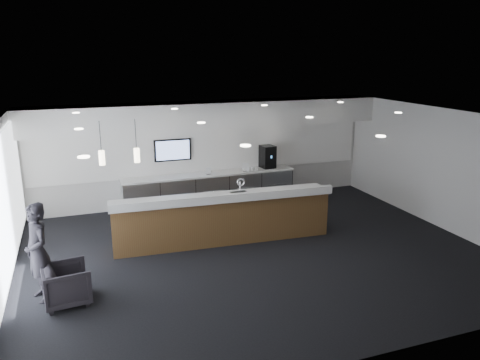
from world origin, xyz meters
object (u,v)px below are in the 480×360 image
object	(u,v)px
coffee_machine	(268,157)
armchair	(67,284)
service_counter	(223,218)
lounge_guest	(38,252)

from	to	relation	value
coffee_machine	armchair	size ratio (longest dim) A/B	0.85
service_counter	lounge_guest	xyz separation A→B (m)	(-3.90, -1.46, 0.33)
armchair	lounge_guest	distance (m)	0.76
service_counter	lounge_guest	world-z (taller)	lounge_guest
lounge_guest	armchair	bearing A→B (deg)	31.76
coffee_machine	lounge_guest	world-z (taller)	lounge_guest
service_counter	armchair	xyz separation A→B (m)	(-3.47, -1.77, -0.22)
armchair	service_counter	bearing A→B (deg)	-69.53
armchair	lounge_guest	xyz separation A→B (m)	(-0.43, 0.31, 0.54)
coffee_machine	lounge_guest	size ratio (longest dim) A/B	0.37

